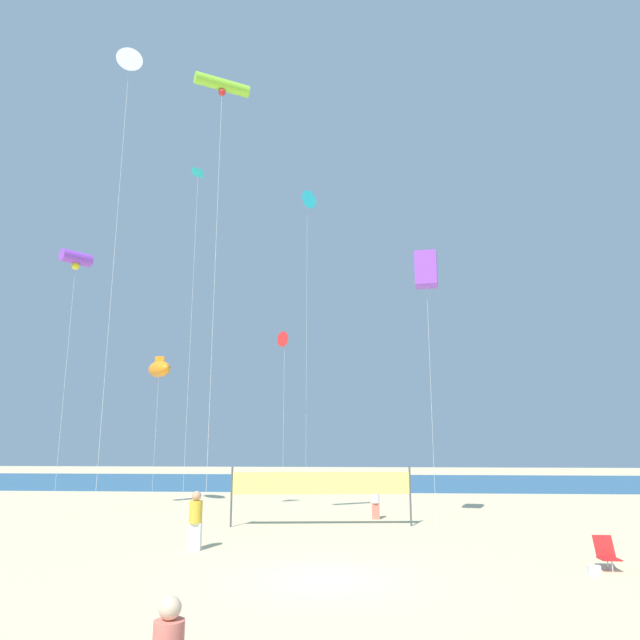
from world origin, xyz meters
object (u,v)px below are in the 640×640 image
(folding_beach_chair, at_px, (606,552))
(kite_cyan_diamond, at_px, (199,177))
(beach_handbag, at_px, (594,570))
(volleyball_net, at_px, (321,486))
(kite_cyan_delta, at_px, (307,201))
(beachgoer_mustard_shirt, at_px, (196,518))
(kite_white_delta, at_px, (129,63))
(kite_red_delta, at_px, (285,340))
(kite_lime_tube, at_px, (222,86))
(kite_violet_box, at_px, (426,270))
(beachgoer_white_shirt, at_px, (376,500))
(kite_violet_tube, at_px, (76,259))
(kite_orange_inflatable, at_px, (159,369))

(folding_beach_chair, relative_size, kite_cyan_diamond, 0.05)
(folding_beach_chair, bearing_deg, beach_handbag, -101.92)
(volleyball_net, bearing_deg, kite_cyan_delta, 98.51)
(beachgoer_mustard_shirt, distance_m, kite_white_delta, 18.59)
(volleyball_net, relative_size, kite_red_delta, 0.77)
(kite_lime_tube, bearing_deg, beachgoer_mustard_shirt, -93.20)
(kite_white_delta, distance_m, kite_violet_box, 15.46)
(kite_white_delta, bearing_deg, kite_cyan_diamond, 79.23)
(beachgoer_white_shirt, height_order, kite_cyan_diamond, kite_cyan_diamond)
(beachgoer_mustard_shirt, relative_size, kite_lime_tube, 0.10)
(kite_white_delta, distance_m, kite_red_delta, 16.25)
(kite_violet_tube, bearing_deg, kite_cyan_diamond, 13.45)
(kite_white_delta, bearing_deg, folding_beach_chair, -12.28)
(folding_beach_chair, bearing_deg, kite_violet_tube, -171.15)
(kite_white_delta, height_order, kite_orange_inflatable, kite_white_delta)
(beachgoer_white_shirt, relative_size, kite_violet_box, 0.13)
(kite_white_delta, xyz_separation_m, kite_red_delta, (5.26, 11.81, -9.86))
(volleyball_net, relative_size, kite_violet_tube, 0.60)
(beach_handbag, relative_size, kite_cyan_delta, 0.02)
(beachgoer_white_shirt, relative_size, folding_beach_chair, 1.74)
(kite_white_delta, relative_size, kite_red_delta, 2.03)
(folding_beach_chair, distance_m, kite_violet_box, 13.26)
(kite_white_delta, relative_size, kite_violet_tube, 1.56)
(volleyball_net, relative_size, kite_lime_tube, 0.42)
(volleyball_net, bearing_deg, folding_beach_chair, -41.71)
(kite_cyan_delta, bearing_deg, folding_beach_chair, -61.04)
(kite_white_delta, xyz_separation_m, kite_orange_inflatable, (-1.67, 10.56, -11.67))
(beachgoer_mustard_shirt, distance_m, kite_cyan_delta, 24.10)
(volleyball_net, relative_size, beach_handbag, 24.05)
(kite_red_delta, bearing_deg, kite_violet_box, -47.74)
(volleyball_net, distance_m, kite_lime_tube, 16.91)
(kite_lime_tube, distance_m, kite_cyan_diamond, 7.61)
(folding_beach_chair, height_order, beach_handbag, folding_beach_chair)
(kite_cyan_delta, relative_size, kite_violet_tube, 1.56)
(beachgoer_white_shirt, xyz_separation_m, folding_beach_chair, (6.04, -9.78, -0.36))
(kite_cyan_delta, bearing_deg, beach_handbag, -63.39)
(folding_beach_chair, distance_m, kite_cyan_delta, 27.65)
(kite_cyan_delta, distance_m, kite_violet_box, 14.76)
(kite_white_delta, relative_size, kite_orange_inflatable, 2.42)
(beachgoer_white_shirt, bearing_deg, kite_lime_tube, 77.99)
(kite_white_delta, xyz_separation_m, kite_cyan_delta, (6.32, 14.41, -0.06))
(kite_violet_tube, height_order, kite_orange_inflatable, kite_violet_tube)
(folding_beach_chair, relative_size, kite_violet_box, 0.08)
(beach_handbag, distance_m, kite_white_delta, 24.91)
(beachgoer_white_shirt, xyz_separation_m, kite_violet_tube, (-14.51, -0.99, 11.41))
(kite_violet_tube, distance_m, kite_violet_box, 16.98)
(beachgoer_white_shirt, xyz_separation_m, kite_cyan_diamond, (-8.95, 0.34, 16.26))
(folding_beach_chair, relative_size, beach_handbag, 2.84)
(volleyball_net, height_order, kite_lime_tube, kite_lime_tube)
(beachgoer_mustard_shirt, bearing_deg, beach_handbag, 38.87)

